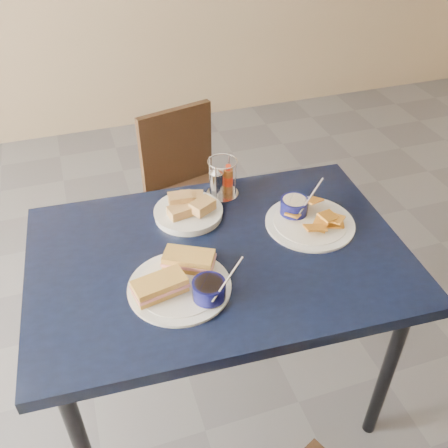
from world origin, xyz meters
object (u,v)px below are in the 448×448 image
object	(u,v)px
chair_far	(190,179)
sandwich_plate	(183,281)
bread_basket	(189,210)
dining_table	(219,270)
plantain_plate	(306,217)
condiment_caddy	(221,181)

from	to	relation	value
chair_far	sandwich_plate	world-z (taller)	sandwich_plate
bread_basket	dining_table	bearing A→B (deg)	-79.53
plantain_plate	bread_basket	world-z (taller)	plantain_plate
dining_table	condiment_caddy	distance (m)	0.33
chair_far	condiment_caddy	bearing A→B (deg)	-93.23
dining_table	sandwich_plate	bearing A→B (deg)	-142.21
dining_table	bread_basket	xyz separation A→B (m)	(-0.04, 0.20, 0.10)
dining_table	plantain_plate	bearing A→B (deg)	10.34
dining_table	plantain_plate	distance (m)	0.33
sandwich_plate	plantain_plate	size ratio (longest dim) A/B	1.09
plantain_plate	bread_basket	xyz separation A→B (m)	(-0.35, 0.14, 0.01)
chair_far	sandwich_plate	distance (m)	1.07
plantain_plate	bread_basket	bearing A→B (deg)	157.32
condiment_caddy	plantain_plate	bearing A→B (deg)	-47.45
sandwich_plate	condiment_caddy	xyz separation A→B (m)	(0.24, 0.39, 0.03)
plantain_plate	condiment_caddy	xyz separation A→B (m)	(-0.21, 0.23, 0.04)
chair_far	sandwich_plate	xyz separation A→B (m)	(-0.27, -0.97, 0.34)
plantain_plate	bread_basket	distance (m)	0.38
dining_table	chair_far	bearing A→B (deg)	81.30
sandwich_plate	dining_table	bearing A→B (deg)	37.79
sandwich_plate	plantain_plate	bearing A→B (deg)	19.97
condiment_caddy	chair_far	bearing A→B (deg)	86.77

